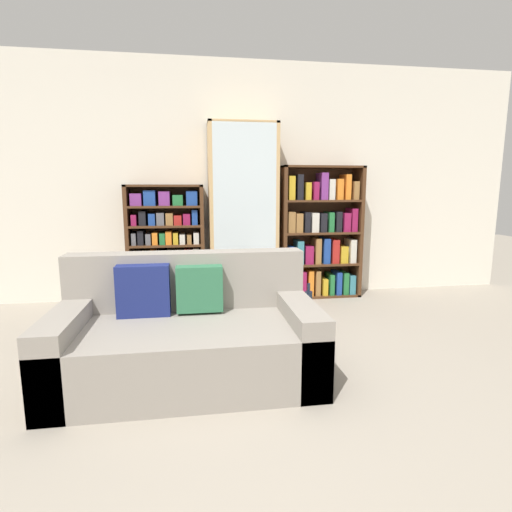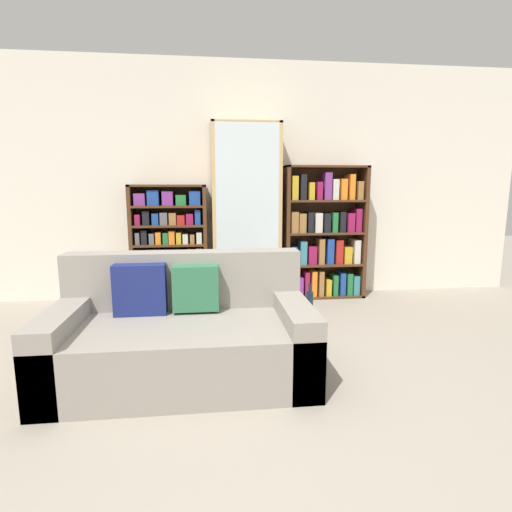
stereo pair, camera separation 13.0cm
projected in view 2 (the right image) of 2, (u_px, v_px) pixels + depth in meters
ground_plane at (264, 431)px, 2.13m from camera, size 16.00×16.00×0.00m
wall_back at (232, 182)px, 4.65m from camera, size 7.03×0.06×2.70m
couch at (183, 335)px, 2.74m from camera, size 1.71×0.92×0.82m
bookshelf_left at (170, 246)px, 4.49m from camera, size 0.84×0.32×1.32m
display_cabinet at (246, 214)px, 4.51m from camera, size 0.76×0.36×1.99m
bookshelf_right at (324, 236)px, 4.68m from camera, size 0.95×0.32×1.53m
wine_bottle at (309, 306)px, 3.87m from camera, size 0.07×0.07×0.37m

